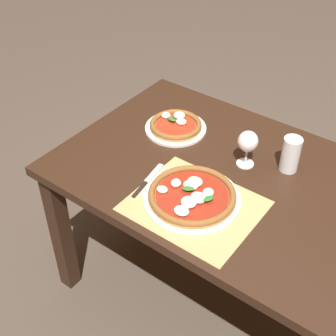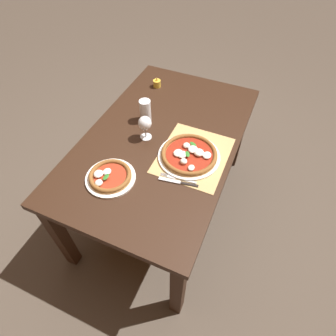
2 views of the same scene
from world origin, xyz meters
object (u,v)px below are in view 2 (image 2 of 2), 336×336
(wine_glass, at_px, (145,124))
(fork, at_px, (178,178))
(votive_candle, at_px, (157,84))
(pint_glass, at_px, (145,111))
(pizza_near, at_px, (189,155))
(pizza_far, at_px, (110,176))
(knife, at_px, (178,182))

(wine_glass, distance_m, fork, 0.39)
(votive_candle, bearing_deg, pint_glass, -165.98)
(pizza_near, height_order, pint_glass, pint_glass)
(pint_glass, height_order, votive_candle, pint_glass)
(pizza_far, xyz_separation_m, pint_glass, (0.51, 0.04, 0.05))
(pint_glass, bearing_deg, pizza_near, -118.23)
(wine_glass, distance_m, knife, 0.41)
(pizza_near, relative_size, fork, 1.76)
(pizza_far, distance_m, votive_candle, 0.89)
(pizza_near, bearing_deg, knife, -176.55)
(pizza_far, relative_size, fork, 1.34)
(pizza_near, height_order, wine_glass, wine_glass)
(votive_candle, bearing_deg, fork, -147.82)
(fork, xyz_separation_m, knife, (-0.02, -0.01, 0.00))
(pizza_far, relative_size, pint_glass, 1.85)
(pizza_far, bearing_deg, pint_glass, 4.60)
(pint_glass, relative_size, votive_candle, 2.01)
(pizza_near, bearing_deg, pint_glass, 61.77)
(pizza_near, xyz_separation_m, pizza_far, (-0.31, 0.33, -0.00))
(votive_candle, bearing_deg, knife, -148.00)
(wine_glass, relative_size, knife, 0.72)
(knife, bearing_deg, pizza_near, 3.45)
(pizza_far, bearing_deg, knife, -70.94)
(knife, xyz_separation_m, votive_candle, (0.77, 0.48, 0.02))
(pizza_near, bearing_deg, fork, -179.81)
(pizza_near, height_order, knife, pizza_near)
(pint_glass, height_order, knife, pint_glass)
(wine_glass, relative_size, pint_glass, 1.07)
(pizza_near, xyz_separation_m, knife, (-0.19, -0.01, -0.02))
(pint_glass, distance_m, fork, 0.53)
(fork, bearing_deg, wine_glass, 53.48)
(votive_candle, bearing_deg, pizza_near, -140.76)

